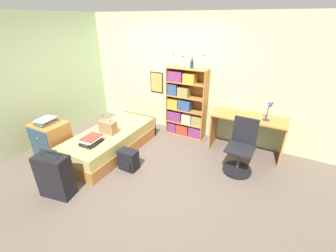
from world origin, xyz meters
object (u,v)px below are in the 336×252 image
book_stack_on_bed (91,140)px  backpack (128,160)px  bottle_brown (183,63)px  bed (112,141)px  handbag (108,127)px  desk_lamp (270,107)px  desk_chair (240,155)px  suitcase (55,176)px  magazine_pile_on_dresser (45,121)px  bottle_clear (192,64)px  desk (247,127)px  bookcase (184,106)px  bottle_blue (203,64)px  dresser (52,140)px  bottle_green (173,62)px

book_stack_on_bed → backpack: bearing=17.5°
bottle_brown → bed: bearing=-124.7°
book_stack_on_bed → handbag: bearing=92.0°
desk_lamp → desk_chair: size_ratio=0.42×
bed → suitcase: size_ratio=2.44×
suitcase → bottle_brown: 3.12m
magazine_pile_on_dresser → bottle_clear: 3.01m
magazine_pile_on_dresser → desk: (3.26, 1.97, -0.22)m
magazine_pile_on_dresser → desk_lamp: bearing=28.4°
suitcase → magazine_pile_on_dresser: 1.26m
bookcase → bottle_blue: (0.37, 0.02, 0.96)m
bottle_brown → book_stack_on_bed: bearing=-115.2°
book_stack_on_bed → desk: size_ratio=0.28×
dresser → bottle_clear: (1.96, 2.09, 1.26)m
magazine_pile_on_dresser → bottle_blue: (2.22, 2.10, 0.88)m
bottle_green → suitcase: bearing=-102.3°
book_stack_on_bed → bottle_blue: (1.30, 1.92, 1.13)m
bottle_green → desk_lamp: bottle_green is taller
book_stack_on_bed → bed: bearing=94.1°
bottle_brown → desk_lamp: (1.80, -0.11, -0.59)m
bookcase → bottle_blue: 1.03m
bed → suitcase: suitcase is taller
handbag → magazine_pile_on_dresser: (-0.90, -0.64, 0.18)m
desk → desk_chair: size_ratio=1.43×
bottle_brown → handbag: bearing=-122.4°
book_stack_on_bed → desk_chair: 2.63m
dresser → magazine_pile_on_dresser: 0.41m
handbag → backpack: size_ratio=1.10×
desk → desk_chair: desk_chair is taller
suitcase → bookcase: size_ratio=0.53×
magazine_pile_on_dresser → desk_chair: size_ratio=0.39×
desk → bottle_brown: bearing=176.3°
handbag → bottle_green: 1.90m
bed → desk_chair: desk_chair is taller
bottle_clear → suitcase: bearing=-109.7°
dresser → suitcase: bearing=-35.1°
bookcase → bottle_brown: 0.95m
magazine_pile_on_dresser → book_stack_on_bed: bearing=11.0°
bottle_brown → suitcase: bearing=-106.4°
desk → dresser: bearing=-148.9°
book_stack_on_bed → desk: (2.35, 1.79, 0.03)m
bottle_clear → bottle_brown: bearing=-167.4°
dresser → magazine_pile_on_dresser: (-0.03, -0.02, 0.41)m
bookcase → dresser: bearing=-131.3°
desk_lamp → backpack: size_ratio=1.09×
handbag → book_stack_on_bed: (0.02, -0.46, -0.07)m
bottle_green → bottle_blue: bearing=3.7°
suitcase → desk_chair: bearing=40.0°
bed → suitcase: (0.12, -1.39, 0.12)m
bottle_green → backpack: 2.23m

